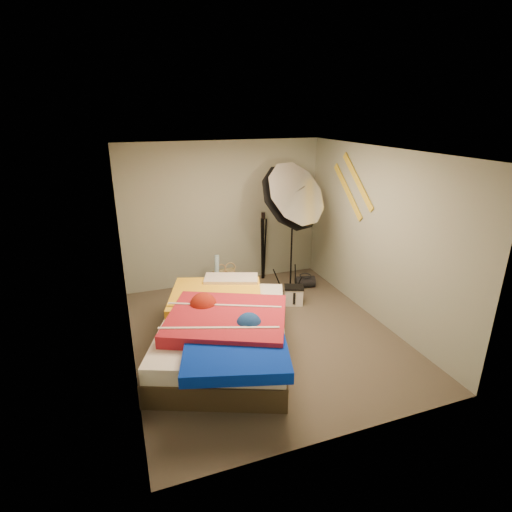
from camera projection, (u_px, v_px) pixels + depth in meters
name	position (u px, v px, depth m)	size (l,w,h in m)	color
floor	(264.00, 334.00, 5.61)	(4.00, 4.00, 0.00)	brown
ceiling	(265.00, 151.00, 4.75)	(4.00, 4.00, 0.00)	silver
wall_back	(224.00, 214.00, 6.94)	(3.50, 3.50, 0.00)	gray
wall_front	(347.00, 323.00, 3.41)	(3.50, 3.50, 0.00)	gray
wall_left	(123.00, 267.00, 4.62)	(4.00, 4.00, 0.00)	gray
wall_right	(378.00, 237.00, 5.73)	(4.00, 4.00, 0.00)	gray
tote_bag	(225.00, 280.00, 6.91)	(0.38, 0.11, 0.38)	tan
wrapping_roll	(217.00, 275.00, 6.70)	(0.08, 0.08, 0.69)	#60A7CA
camera_case	(294.00, 296.00, 6.43)	(0.28, 0.20, 0.28)	silver
duffel_bag	(305.00, 282.00, 7.06)	(0.20, 0.20, 0.33)	black
wall_stripe_upper	(358.00, 181.00, 6.01)	(0.02, 1.10, 0.10)	gold
wall_stripe_lower	(348.00, 191.00, 6.30)	(0.02, 1.10, 0.10)	gold
bed	(225.00, 330.00, 5.08)	(2.27, 2.75, 0.65)	#443622
photo_umbrella	(291.00, 198.00, 6.17)	(1.23, 1.10, 2.34)	black
camera_tripod	(263.00, 241.00, 7.22)	(0.09, 0.09, 1.26)	black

